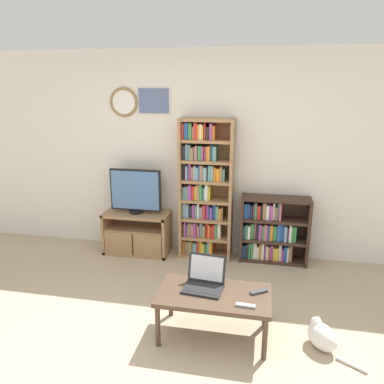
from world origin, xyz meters
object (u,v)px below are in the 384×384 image
(tv_stand, at_px, (137,232))
(cat, at_px, (322,336))
(remote_near_laptop, at_px, (259,292))
(television, at_px, (136,191))
(remote_far_from_laptop, at_px, (246,306))
(bookshelf_tall, at_px, (204,190))
(laptop, at_px, (205,280))
(coffee_table, at_px, (214,298))
(bookshelf_short, at_px, (271,231))

(tv_stand, distance_m, cat, 2.65)
(remote_near_laptop, bearing_deg, television, 15.26)
(remote_near_laptop, xyz_separation_m, remote_far_from_laptop, (-0.10, -0.23, 0.00))
(television, height_order, remote_near_laptop, television)
(bookshelf_tall, bearing_deg, remote_far_from_laptop, -70.19)
(bookshelf_tall, xyz_separation_m, laptop, (0.26, -1.53, -0.39))
(coffee_table, xyz_separation_m, remote_near_laptop, (0.38, 0.08, 0.06))
(television, height_order, coffee_table, television)
(laptop, bearing_deg, remote_far_from_laptop, -27.15)
(bookshelf_short, bearing_deg, coffee_table, -106.89)
(bookshelf_tall, bearing_deg, remote_near_laptop, -64.36)
(bookshelf_short, distance_m, remote_far_from_laptop, 1.80)
(remote_near_laptop, distance_m, cat, 0.64)
(remote_near_laptop, xyz_separation_m, cat, (0.55, -0.06, -0.33))
(laptop, bearing_deg, television, 134.01)
(coffee_table, distance_m, cat, 0.97)
(remote_near_laptop, height_order, cat, remote_near_laptop)
(coffee_table, xyz_separation_m, laptop, (-0.10, 0.09, 0.11))
(bookshelf_tall, distance_m, cat, 2.20)
(laptop, bearing_deg, bookshelf_short, 74.71)
(tv_stand, relative_size, bookshelf_short, 1.01)
(laptop, distance_m, remote_far_from_laptop, 0.46)
(tv_stand, distance_m, remote_far_from_laptop, 2.28)
(coffee_table, relative_size, remote_far_from_laptop, 6.05)
(television, height_order, bookshelf_short, television)
(coffee_table, relative_size, remote_near_laptop, 6.21)
(television, xyz_separation_m, bookshelf_short, (1.74, 0.09, -0.45))
(laptop, height_order, cat, laptop)
(remote_far_from_laptop, relative_size, cat, 0.33)
(remote_far_from_laptop, bearing_deg, bookshelf_tall, -156.52)
(laptop, bearing_deg, tv_stand, 134.22)
(television, xyz_separation_m, laptop, (1.14, -1.45, -0.35))
(tv_stand, relative_size, remote_far_from_laptop, 5.26)
(tv_stand, bearing_deg, remote_near_laptop, -41.84)
(remote_far_from_laptop, bearing_deg, remote_near_laptop, 160.33)
(television, bearing_deg, remote_near_laptop, -42.06)
(remote_far_from_laptop, height_order, cat, remote_far_from_laptop)
(bookshelf_tall, xyz_separation_m, remote_near_laptop, (0.74, -1.54, -0.45))
(television, height_order, bookshelf_tall, bookshelf_tall)
(bookshelf_tall, bearing_deg, tv_stand, -174.13)
(television, bearing_deg, remote_far_from_laptop, -48.12)
(television, relative_size, bookshelf_tall, 0.37)
(coffee_table, bearing_deg, television, 128.81)
(tv_stand, xyz_separation_m, laptop, (1.14, -1.44, 0.22))
(cat, bearing_deg, tv_stand, 107.75)
(television, height_order, laptop, television)
(television, bearing_deg, laptop, -51.80)
(bookshelf_short, bearing_deg, remote_far_from_laptop, -96.83)
(television, xyz_separation_m, bookshelf_tall, (0.88, 0.08, 0.04))
(television, bearing_deg, bookshelf_short, 3.00)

